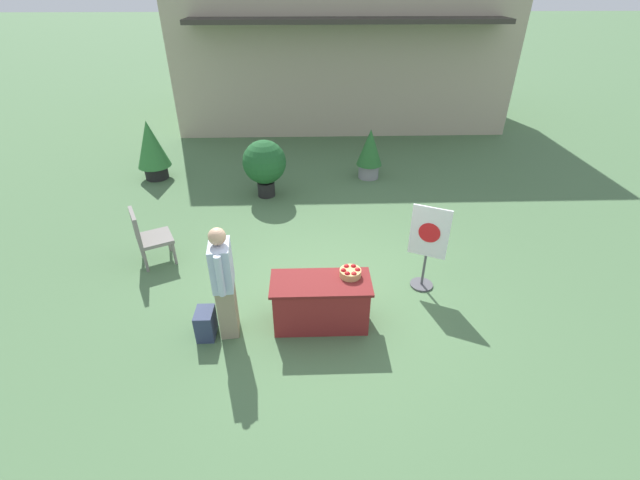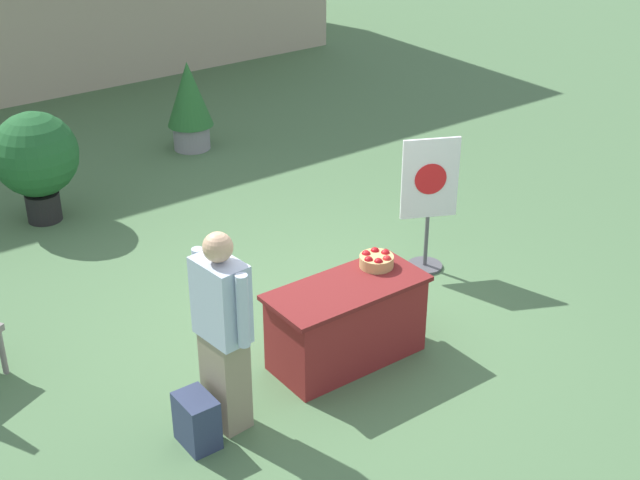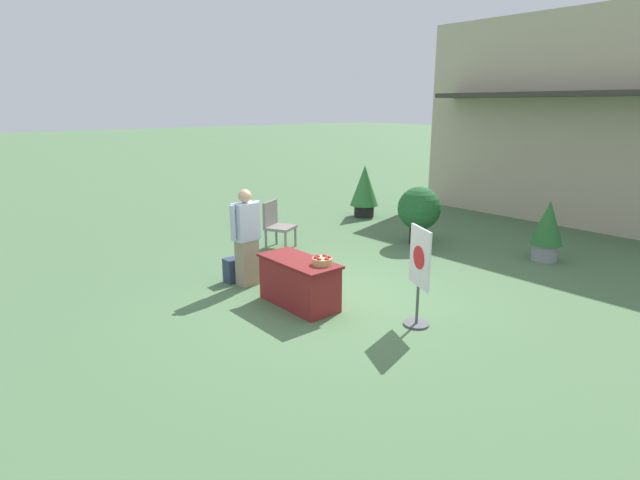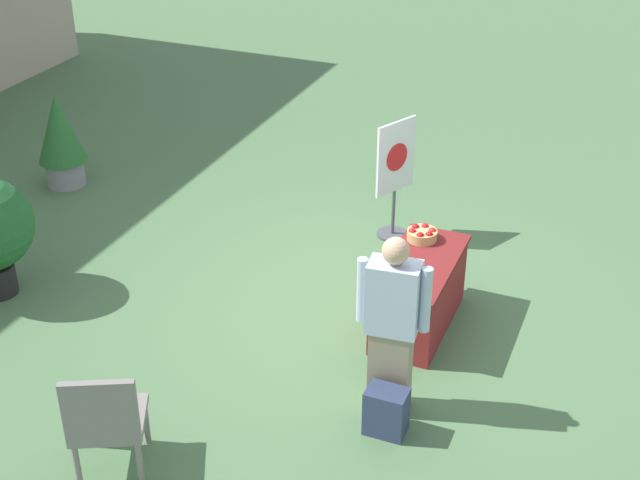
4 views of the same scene
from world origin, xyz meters
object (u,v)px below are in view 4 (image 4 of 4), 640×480
Objects in this scene: display_table at (419,294)px; poster_board at (395,175)px; patio_chair at (106,419)px; apple_basket at (422,234)px; potted_plant_far_left at (60,137)px; backpack at (386,411)px; person_visitor at (392,325)px.

poster_board is (1.65, 0.80, 0.40)m from display_table.
apple_basket is at bearing -50.85° from patio_chair.
potted_plant_far_left is (-0.30, 4.33, -0.12)m from poster_board.
poster_board reaches higher than backpack.
patio_chair is at bearing 126.69° from person_visitor.
poster_board is 4.58m from patio_chair.
backpack is (-1.98, -0.32, -0.58)m from apple_basket.
display_table is 0.98× the size of poster_board.
person_visitor is at bearing -116.41° from potted_plant_far_left.
potted_plant_far_left is (2.61, 5.26, -0.20)m from person_visitor.
potted_plant_far_left is at bearing 79.44° from apple_basket.
person_visitor is (-1.68, -0.25, 0.06)m from apple_basket.
apple_basket is 1.42m from poster_board.
poster_board is (1.24, 0.69, -0.02)m from apple_basket.
poster_board is 1.40× the size of patio_chair.
person_visitor reaches higher than backpack.
patio_chair reaches higher than apple_basket.
display_table is at bearing -164.30° from apple_basket.
person_visitor is 1.18× the size of poster_board.
patio_chair is (-1.59, 1.73, -0.29)m from person_visitor.
backpack is at bearing -170.75° from apple_basket.
apple_basket is at bearing 15.70° from display_table.
apple_basket is 5.10m from potted_plant_far_left.
apple_basket is 0.71× the size of backpack.
backpack is 0.30× the size of poster_board.
potted_plant_far_left is (2.92, 5.34, 0.44)m from backpack.
apple_basket is at bearing -35.50° from poster_board.
person_visitor is 3.95× the size of backpack.
poster_board reaches higher than potted_plant_far_left.
person_visitor reaches higher than patio_chair.
person_visitor is at bearing -174.12° from display_table.
display_table is at bearing -55.65° from patio_chair.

